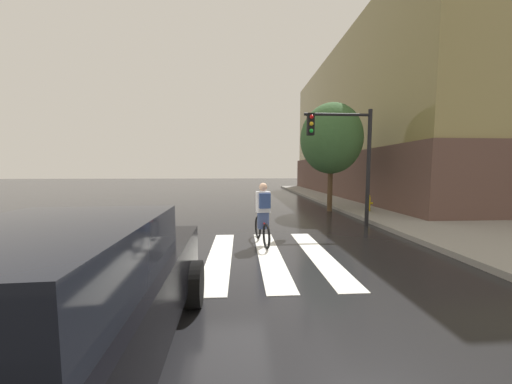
{
  "coord_description": "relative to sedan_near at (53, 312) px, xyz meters",
  "views": [
    {
      "loc": [
        0.6,
        -5.94,
        2.02
      ],
      "look_at": [
        1.13,
        2.84,
        1.28
      ],
      "focal_mm": 18.03,
      "sensor_mm": 36.0,
      "label": 1
    }
  ],
  "objects": [
    {
      "name": "fire_hydrant",
      "position": [
        7.51,
        9.31,
        -0.29
      ],
      "size": [
        0.33,
        0.22,
        0.78
      ],
      "color": "gold",
      "rests_on": "sidewalk"
    },
    {
      "name": "ground_plane",
      "position": [
        1.0,
        3.75,
        -0.82
      ],
      "size": [
        120.0,
        120.0,
        0.0
      ],
      "primitive_type": "plane",
      "color": "black"
    },
    {
      "name": "crosswalk_stripes",
      "position": [
        1.1,
        3.75,
        -0.81
      ],
      "size": [
        5.26,
        3.99,
        0.01
      ],
      "color": "silver",
      "rests_on": "ground"
    },
    {
      "name": "cyclist",
      "position": [
        2.2,
        4.69,
        0.02
      ],
      "size": [
        0.39,
        1.7,
        1.69
      ],
      "color": "black",
      "rests_on": "ground"
    },
    {
      "name": "traffic_light_near",
      "position": [
        5.41,
        6.91,
        2.04
      ],
      "size": [
        2.47,
        0.28,
        4.2
      ],
      "color": "black",
      "rests_on": "ground"
    },
    {
      "name": "street_tree_near",
      "position": [
        6.02,
        10.24,
        2.74
      ],
      "size": [
        2.96,
        2.96,
        5.27
      ],
      "color": "#4C3823",
      "rests_on": "ground"
    },
    {
      "name": "sedan_near",
      "position": [
        0.0,
        0.0,
        0.0
      ],
      "size": [
        2.31,
        4.67,
        1.59
      ],
      "color": "black",
      "rests_on": "ground"
    },
    {
      "name": "corner_building",
      "position": [
        17.88,
        17.86,
        4.77
      ],
      "size": [
        18.66,
        22.14,
        11.28
      ],
      "color": "brown",
      "rests_on": "ground"
    }
  ]
}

